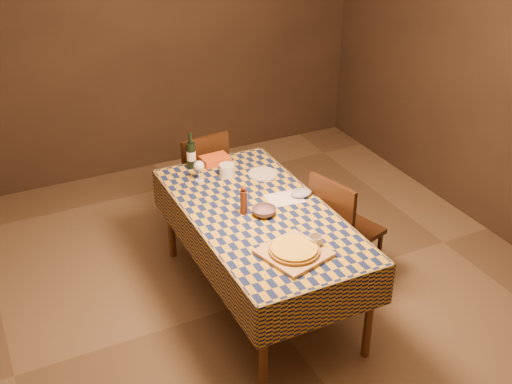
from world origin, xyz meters
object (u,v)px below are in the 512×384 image
Objects in this scene: white_plate at (263,174)px; bowl at (264,212)px; chair_right at (340,226)px; cutting_board at (294,253)px; dining_table at (259,221)px; chair_far at (200,176)px; pizza at (294,249)px; wine_bottle at (191,155)px.

bowl is at bearing -115.80° from white_plate.
bowl is 0.68m from chair_right.
chair_right is (0.67, 0.48, -0.26)m from cutting_board.
white_plate reaches higher than dining_table.
chair_right is at bearing -61.71° from chair_far.
cutting_board is 1.09× the size of pizza.
wine_bottle is at bearing 95.68° from pizza.
bowl reaches higher than white_plate.
chair_far is (-0.27, 0.63, -0.25)m from white_plate.
dining_table is 0.87m from wine_bottle.
wine_bottle is 0.31× the size of chair_far.
white_plate is at bearing 73.70° from cutting_board.
pizza is (-0.04, -0.56, 0.11)m from dining_table.
chair_far is (0.03, 1.66, -0.26)m from cutting_board.
bowl is (0.01, -0.05, 0.10)m from dining_table.
cutting_board is 0.03m from pizza.
pizza is at bearing -90.98° from chair_far.
white_plate is at bearing 73.70° from pizza.
white_plate is at bearing 123.02° from chair_right.
chair_far is at bearing 58.03° from wine_bottle.
chair_right is (0.67, 0.48, -0.29)m from pizza.
dining_table is 0.57m from cutting_board.
white_plate is 0.71m from chair_right.
pizza is at bearing -95.21° from bowl.
dining_table is 1.98× the size of chair_far.
dining_table is at bearing 101.27° from bowl.
bowl is 0.75× the size of white_plate.
pizza reaches higher than white_plate.
bowl is at bearing 84.79° from pizza.
chair_right is (0.80, -0.92, -0.36)m from wine_bottle.
cutting_board is 1.41m from wine_bottle.
chair_right is (0.63, -0.08, -0.17)m from dining_table.
cutting_board is at bearing -144.23° from chair_right.
wine_bottle is (-0.14, 1.40, 0.10)m from cutting_board.
cutting_board is at bearing 180.00° from pizza.
pizza is at bearing -93.63° from dining_table.
white_plate is (0.26, 0.53, -0.02)m from bowl.
wine_bottle is at bearing -121.97° from chair_far.
dining_table is 1.12m from chair_far.
pizza is 0.51m from bowl.
cutting_board is 0.86m from chair_right.
chair_far is (0.03, 1.66, -0.29)m from pizza.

